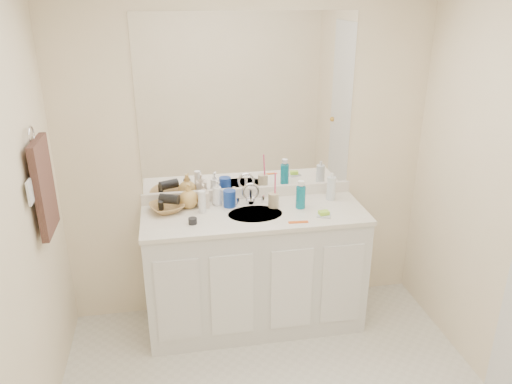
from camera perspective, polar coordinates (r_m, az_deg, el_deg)
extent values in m
cube|color=#FCEAC5|center=(3.52, -0.94, 4.22)|extent=(2.60, 0.02, 2.40)
cube|color=silver|center=(3.59, -0.14, -8.98)|extent=(1.50, 0.55, 0.85)
cube|color=silver|center=(3.39, -0.15, -2.59)|extent=(1.52, 0.57, 0.03)
cube|color=white|center=(3.60, -0.88, -0.10)|extent=(1.52, 0.03, 0.08)
cylinder|color=#BAB3A3|center=(3.37, -0.09, -2.68)|extent=(0.37, 0.37, 0.02)
cylinder|color=silver|center=(3.50, -0.61, -0.48)|extent=(0.02, 0.02, 0.11)
cube|color=white|center=(3.42, -0.96, 9.94)|extent=(1.48, 0.01, 1.20)
cylinder|color=navy|center=(3.46, -3.04, -0.74)|extent=(0.10, 0.10, 0.12)
cylinder|color=tan|center=(3.45, 2.01, -0.94)|extent=(0.08, 0.08, 0.10)
cylinder|color=#FD4278|center=(3.42, 2.20, 0.62)|extent=(0.02, 0.04, 0.21)
cylinder|color=#0B7086|center=(3.44, 5.12, -0.62)|extent=(0.07, 0.07, 0.15)
cylinder|color=silver|center=(3.60, 8.58, 0.43)|extent=(0.07, 0.07, 0.17)
cube|color=silver|center=(3.36, 7.74, -2.65)|extent=(0.11, 0.10, 0.01)
cube|color=#A3E237|center=(3.35, 7.76, -2.36)|extent=(0.07, 0.05, 0.02)
cube|color=#E45818|center=(3.25, 4.86, -3.45)|extent=(0.13, 0.04, 0.01)
cylinder|color=black|center=(3.24, -7.25, -3.30)|extent=(0.07, 0.07, 0.04)
cylinder|color=white|center=(3.37, -6.19, -1.12)|extent=(0.06, 0.06, 0.16)
imported|color=white|center=(3.48, -4.47, -0.08)|extent=(0.09, 0.09, 0.18)
imported|color=beige|center=(3.46, -6.02, -0.41)|extent=(0.08, 0.08, 0.17)
imported|color=tan|center=(3.46, -7.71, -0.42)|extent=(0.18, 0.18, 0.17)
imported|color=olive|center=(3.44, -10.13, -1.76)|extent=(0.29, 0.29, 0.06)
cylinder|color=black|center=(3.42, -9.86, -0.79)|extent=(0.15, 0.11, 0.07)
torus|color=silver|center=(2.97, -24.29, 5.90)|extent=(0.01, 0.11, 0.11)
cube|color=black|center=(3.05, -23.06, 0.53)|extent=(0.04, 0.32, 0.55)
cube|color=white|center=(2.86, -24.41, -0.01)|extent=(0.01, 0.08, 0.13)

